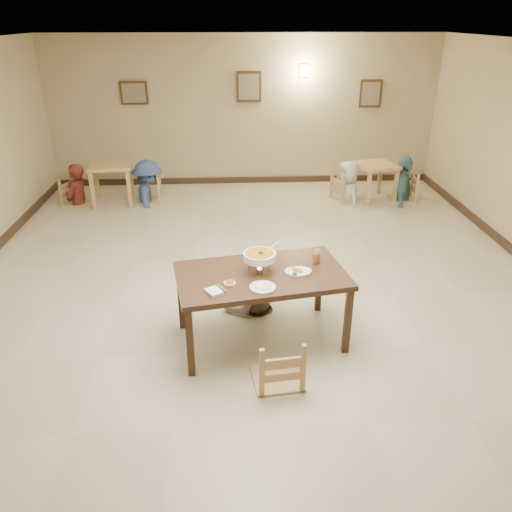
{
  "coord_description": "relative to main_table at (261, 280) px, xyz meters",
  "views": [
    {
      "loc": [
        -0.34,
        -5.53,
        3.3
      ],
      "look_at": [
        -0.05,
        -0.3,
        0.76
      ],
      "focal_mm": 35.0,
      "sensor_mm": 36.0,
      "label": 1
    }
  ],
  "objects": [
    {
      "name": "floor",
      "position": [
        0.02,
        0.87,
        -0.75
      ],
      "size": [
        10.0,
        10.0,
        0.0
      ],
      "primitive_type": "plane",
      "color": "#BCB39B",
      "rests_on": "ground"
    },
    {
      "name": "ceiling",
      "position": [
        0.02,
        0.87,
        2.25
      ],
      "size": [
        10.0,
        10.0,
        0.0
      ],
      "primitive_type": "plane",
      "color": "silver",
      "rests_on": "wall_back"
    },
    {
      "name": "wall_back",
      "position": [
        0.02,
        5.87,
        0.75
      ],
      "size": [
        10.0,
        0.0,
        10.0
      ],
      "primitive_type": "plane",
      "rotation": [
        1.57,
        0.0,
        0.0
      ],
      "color": "tan",
      "rests_on": "floor"
    },
    {
      "name": "baseboard_back",
      "position": [
        0.02,
        5.84,
        -0.69
      ],
      "size": [
        8.0,
        0.06,
        0.12
      ],
      "primitive_type": "cube",
      "color": "#322318",
      "rests_on": "floor"
    },
    {
      "name": "picture_a",
      "position": [
        -2.18,
        5.83,
        1.15
      ],
      "size": [
        0.55,
        0.04,
        0.45
      ],
      "color": "#3D2A15",
      "rests_on": "wall_back"
    },
    {
      "name": "picture_b",
      "position": [
        0.12,
        5.83,
        1.25
      ],
      "size": [
        0.5,
        0.04,
        0.6
      ],
      "color": "#3D2A15",
      "rests_on": "wall_back"
    },
    {
      "name": "picture_c",
      "position": [
        2.62,
        5.83,
        1.1
      ],
      "size": [
        0.45,
        0.04,
        0.55
      ],
      "color": "#3D2A15",
      "rests_on": "wall_back"
    },
    {
      "name": "wall_sconce",
      "position": [
        1.22,
        5.83,
        1.55
      ],
      "size": [
        0.16,
        0.05,
        0.22
      ],
      "primitive_type": "cube",
      "color": "#FFD88C",
      "rests_on": "wall_back"
    },
    {
      "name": "main_table",
      "position": [
        0.0,
        0.0,
        0.0
      ],
      "size": [
        1.93,
        1.3,
        0.84
      ],
      "rotation": [
        0.0,
        0.0,
        0.18
      ],
      "color": "#3D2618",
      "rests_on": "floor"
    },
    {
      "name": "chair_far",
      "position": [
        -0.11,
        0.81,
        -0.32
      ],
      "size": [
        0.41,
        0.41,
        0.88
      ],
      "rotation": [
        0.0,
        0.0,
        -0.23
      ],
      "color": "tan",
      "rests_on": "floor"
    },
    {
      "name": "chair_near",
      "position": [
        0.12,
        -0.71,
        -0.24
      ],
      "size": [
        0.48,
        0.48,
        1.03
      ],
      "rotation": [
        0.0,
        0.0,
        3.26
      ],
      "color": "tan",
      "rests_on": "floor"
    },
    {
      "name": "main_diner",
      "position": [
        -0.08,
        0.69,
        0.02
      ],
      "size": [
        0.91,
        0.81,
        1.55
      ],
      "primitive_type": "imported",
      "rotation": [
        0.0,
        0.0,
        3.48
      ],
      "color": "gray",
      "rests_on": "floor"
    },
    {
      "name": "curry_warmer",
      "position": [
        -0.02,
        0.03,
        0.26
      ],
      "size": [
        0.39,
        0.34,
        0.31
      ],
      "color": "silver",
      "rests_on": "main_table"
    },
    {
      "name": "rice_plate_far",
      "position": [
        -0.03,
        0.32,
        0.1
      ],
      "size": [
        0.27,
        0.27,
        0.06
      ],
      "color": "white",
      "rests_on": "main_table"
    },
    {
      "name": "rice_plate_near",
      "position": [
        -0.01,
        -0.32,
        0.1
      ],
      "size": [
        0.27,
        0.27,
        0.06
      ],
      "color": "white",
      "rests_on": "main_table"
    },
    {
      "name": "fried_plate",
      "position": [
        0.39,
        -0.01,
        0.1
      ],
      "size": [
        0.29,
        0.29,
        0.06
      ],
      "color": "white",
      "rests_on": "main_table"
    },
    {
      "name": "chili_dish",
      "position": [
        -0.34,
        -0.22,
        0.09
      ],
      "size": [
        0.12,
        0.12,
        0.03
      ],
      "color": "white",
      "rests_on": "main_table"
    },
    {
      "name": "napkin_cutlery",
      "position": [
        -0.49,
        -0.39,
        0.1
      ],
      "size": [
        0.23,
        0.27,
        0.03
      ],
      "color": "white",
      "rests_on": "main_table"
    },
    {
      "name": "drink_glass",
      "position": [
        0.62,
        0.21,
        0.16
      ],
      "size": [
        0.08,
        0.08,
        0.16
      ],
      "color": "white",
      "rests_on": "main_table"
    },
    {
      "name": "bg_table_left",
      "position": [
        -2.56,
        4.69,
        -0.11
      ],
      "size": [
        0.87,
        0.87,
        0.78
      ],
      "rotation": [
        0.0,
        0.0,
        0.13
      ],
      "color": "tan",
      "rests_on": "floor"
    },
    {
      "name": "bg_table_right",
      "position": [
        2.53,
        4.63,
        -0.18
      ],
      "size": [
        0.87,
        0.87,
        0.71
      ],
      "rotation": [
        0.0,
        0.0,
        0.25
      ],
      "color": "tan",
      "rests_on": "floor"
    },
    {
      "name": "bg_chair_ll",
      "position": [
        -3.23,
        4.62,
        -0.26
      ],
      "size": [
        0.47,
        0.47,
        1.0
      ],
      "rotation": [
        0.0,
        0.0,
        1.21
      ],
      "color": "tan",
      "rests_on": "floor"
    },
    {
      "name": "bg_chair_lr",
      "position": [
        -1.89,
        4.72,
        -0.26
      ],
      "size": [
        0.47,
        0.47,
        1.0
      ],
      "rotation": [
        0.0,
        0.0,
        -1.51
      ],
      "color": "tan",
      "rests_on": "floor"
    },
    {
      "name": "bg_chair_rl",
      "position": [
        1.99,
        4.65,
        -0.23
      ],
      "size": [
        0.5,
        0.5,
        1.06
      ],
      "rotation": [
        0.0,
        0.0,
        1.95
      ],
      "color": "tan",
      "rests_on": "floor"
    },
    {
      "name": "bg_chair_rr",
      "position": [
        3.07,
        4.55,
        -0.21
      ],
      "size": [
        0.51,
        0.51,
        1.09
      ],
      "rotation": [
        0.0,
        0.0,
        -1.72
      ],
      "color": "tan",
      "rests_on": "floor"
    },
    {
      "name": "bg_diner_a",
      "position": [
        -3.23,
        4.62,
        0.05
      ],
      "size": [
        0.55,
        0.68,
        1.6
      ],
      "primitive_type": "imported",
      "rotation": [
        0.0,
        0.0,
        4.39
      ],
      "color": "#562018",
      "rests_on": "floor"
    },
    {
      "name": "bg_diner_b",
      "position": [
        -1.89,
        4.72,
        0.06
      ],
      "size": [
        0.81,
        1.16,
        1.64
      ],
      "primitive_type": "imported",
      "rotation": [
        0.0,
        0.0,
        1.78
      ],
      "color": "#406097",
      "rests_on": "floor"
    },
    {
      "name": "bg_diner_c",
      "position": [
        1.99,
        4.65,
        0.01
      ],
      "size": [
        0.72,
        0.87,
        1.53
      ],
      "primitive_type": "imported",
      "rotation": [
        0.0,
        0.0,
        5.08
      ],
      "color": "silver",
      "rests_on": "floor"
    },
    {
      "name": "bg_diner_d",
      "position": [
        3.07,
        4.55,
        0.12
      ],
      "size": [
        0.72,
        1.11,
        1.75
      ],
      "primitive_type": "imported",
      "rotation": [
        0.0,
        0.0,
        1.26
      ],
      "color": "teal",
      "rests_on": "floor"
    }
  ]
}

